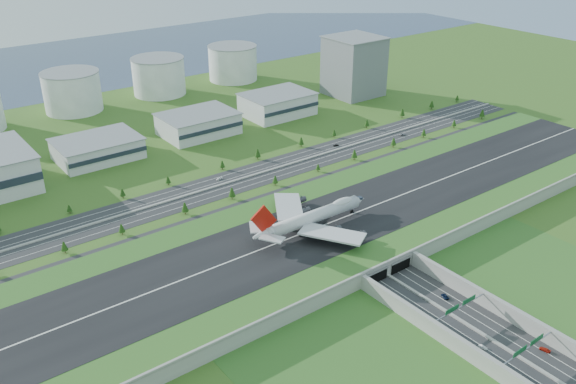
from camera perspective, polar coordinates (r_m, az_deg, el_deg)
ground at (r=351.51m, az=3.53°, el=-4.20°), size 1200.00×1200.00×0.00m
airfield_deck at (r=349.39m, az=3.56°, el=-3.63°), size 520.00×100.00×9.20m
underpass_road at (r=294.73m, az=16.40°, el=-11.29°), size 38.80×120.40×8.00m
sign_gantry_near at (r=294.61m, az=15.81°, el=-10.36°), size 38.70×0.70×9.80m
sign_gantry_far at (r=280.53m, az=21.52°, el=-13.47°), size 38.70×0.70×9.80m
north_expressway at (r=419.43m, az=-4.89°, el=1.06°), size 560.00×36.00×0.12m
tree_row at (r=432.87m, az=-1.26°, el=2.65°), size 505.38×48.65×8.37m
hangar_mid_a at (r=472.65m, az=-17.38°, el=3.87°), size 58.00×42.00×15.00m
hangar_mid_b at (r=504.03m, az=-8.39°, el=6.32°), size 58.00×42.00×17.00m
hangar_mid_c at (r=544.13m, az=-0.99°, el=8.21°), size 58.00×42.00×19.00m
office_tower at (r=601.24m, az=6.18°, el=11.60°), size 46.00×46.00×55.00m
fuel_tank_b at (r=585.21m, az=-19.54°, el=8.83°), size 50.00×50.00×35.00m
fuel_tank_c at (r=614.59m, az=-12.00°, el=10.54°), size 50.00×50.00×35.00m
fuel_tank_d at (r=653.76m, az=-5.19°, el=11.93°), size 50.00×50.00×35.00m
bay_water at (r=756.99m, az=-21.14°, el=10.91°), size 1200.00×260.00×0.06m
boeing_747 at (r=340.35m, az=2.25°, el=-2.36°), size 80.19×75.84×24.80m
car_0 at (r=300.33m, az=11.27°, el=-10.46°), size 1.75×4.13×1.39m
car_1 at (r=285.02m, az=17.76°, el=-13.66°), size 2.31×4.19×1.31m
car_2 at (r=310.90m, az=14.49°, el=-9.43°), size 3.94×5.41×1.37m
car_3 at (r=292.78m, az=22.91°, el=-13.43°), size 2.59×5.01×1.39m
car_5 at (r=477.24m, az=4.50°, el=4.38°), size 4.53×2.95×1.41m
car_6 at (r=506.42m, az=10.67°, el=5.32°), size 6.22×3.74×1.62m
car_7 at (r=421.93m, az=-6.45°, el=1.25°), size 4.77×2.40×1.33m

